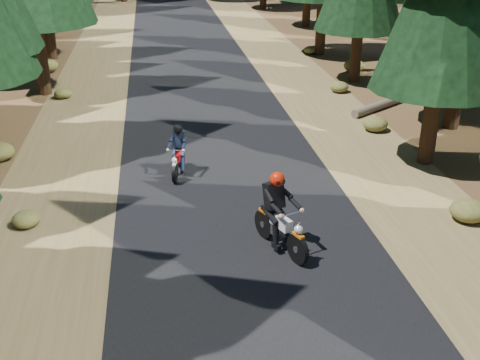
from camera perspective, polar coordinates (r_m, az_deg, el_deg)
name	(u,v)px	position (r m, az deg, el deg)	size (l,w,h in m)	color
ground	(250,253)	(13.29, 0.94, -6.94)	(120.00, 120.00, 0.00)	#462E19
road	(223,166)	(17.73, -1.63, 1.29)	(6.00, 100.00, 0.01)	black
shoulder_l	(63,175)	(17.84, -16.46, 0.41)	(3.20, 100.00, 0.01)	brown
shoulder_r	(373,158)	(18.78, 12.46, 2.02)	(3.20, 100.00, 0.01)	brown
log_near	(401,98)	(24.86, 15.00, 7.53)	(0.32, 0.32, 6.14)	#4C4233
understory_shrubs	(226,126)	(20.44, -1.30, 5.18)	(15.39, 30.15, 0.64)	#474C1E
rider_lead	(281,226)	(13.15, 3.87, -4.34)	(1.32, 2.10, 1.80)	beige
rider_follow	(178,159)	(17.07, -5.89, 2.01)	(0.85, 1.70, 1.46)	#990A0A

